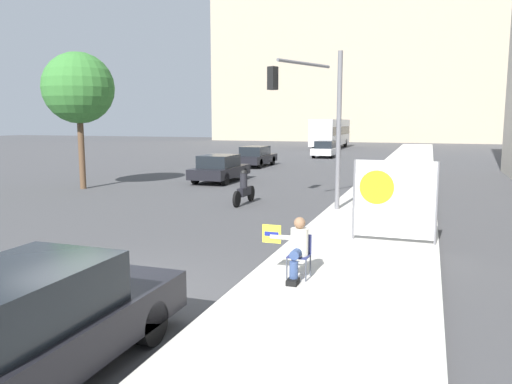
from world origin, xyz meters
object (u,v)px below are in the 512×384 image
at_px(parked_car_curbside, 21,330).
at_px(motorcycle_on_road, 244,190).
at_px(street_tree_near_curb, 78,88).
at_px(car_on_road_distant, 326,149).
at_px(traffic_light_pole, 311,104).
at_px(seated_protester, 297,247).
at_px(city_bus_on_road, 331,132).
at_px(protest_banner, 394,199).
at_px(car_on_road_nearest, 220,168).
at_px(car_on_road_midblock, 256,156).

bearing_deg(parked_car_curbside, motorcycle_on_road, 99.42).
distance_m(parked_car_curbside, street_tree_near_curb, 18.72).
xyz_separation_m(car_on_road_distant, street_tree_near_curb, (-6.69, -23.63, 3.87)).
relative_size(traffic_light_pole, motorcycle_on_road, 2.45).
xyz_separation_m(seated_protester, city_bus_on_road, (-8.39, 47.60, 1.11)).
height_order(parked_car_curbside, car_on_road_distant, parked_car_curbside).
xyz_separation_m(protest_banner, car_on_road_nearest, (-9.40, 10.99, -0.51)).
bearing_deg(city_bus_on_road, protest_banner, -77.32).
bearing_deg(traffic_light_pole, seated_protester, -78.57).
bearing_deg(street_tree_near_curb, parked_car_curbside, -53.93).
height_order(seated_protester, parked_car_curbside, parked_car_curbside).
xyz_separation_m(motorcycle_on_road, street_tree_near_curb, (-8.60, 1.60, 4.03)).
distance_m(car_on_road_distant, city_bus_on_road, 14.06).
relative_size(parked_car_curbside, street_tree_near_curb, 0.77).
distance_m(car_on_road_nearest, city_bus_on_road, 33.00).
bearing_deg(street_tree_near_curb, seated_protester, -38.21).
xyz_separation_m(car_on_road_midblock, street_tree_near_curb, (-3.85, -13.37, 3.88)).
distance_m(motorcycle_on_road, street_tree_near_curb, 9.63).
bearing_deg(parked_car_curbside, protest_banner, 66.63).
bearing_deg(car_on_road_nearest, car_on_road_midblock, 97.25).
bearing_deg(traffic_light_pole, parked_car_curbside, -91.81).
distance_m(city_bus_on_road, street_tree_near_curb, 37.83).
bearing_deg(street_tree_near_curb, traffic_light_pole, -9.36).
bearing_deg(street_tree_near_curb, city_bus_on_road, 83.18).
bearing_deg(motorcycle_on_road, city_bus_on_road, 96.01).
bearing_deg(traffic_light_pole, car_on_road_distant, 100.04).
distance_m(car_on_road_midblock, car_on_road_distant, 10.64).
bearing_deg(parked_car_curbside, city_bus_on_road, 96.88).
bearing_deg(parked_car_curbside, street_tree_near_curb, 126.07).
distance_m(city_bus_on_road, motorcycle_on_road, 39.30).
bearing_deg(motorcycle_on_road, car_on_road_midblock, 107.60).
height_order(protest_banner, city_bus_on_road, city_bus_on_road).
bearing_deg(car_on_road_midblock, protest_banner, -62.09).
height_order(seated_protester, car_on_road_distant, car_on_road_distant).
relative_size(seated_protester, traffic_light_pole, 0.22).
bearing_deg(seated_protester, protest_banner, 90.68).
xyz_separation_m(parked_car_curbside, car_on_road_midblock, (-6.94, 28.18, -0.03)).
distance_m(protest_banner, motorcycle_on_road, 7.61).
bearing_deg(car_on_road_nearest, traffic_light_pole, -45.53).
bearing_deg(city_bus_on_road, car_on_road_distant, -80.96).
relative_size(seated_protester, car_on_road_distant, 0.27).
xyz_separation_m(parked_car_curbside, street_tree_near_curb, (-10.79, 14.81, 3.85)).
height_order(traffic_light_pole, city_bus_on_road, traffic_light_pole).
bearing_deg(parked_car_curbside, car_on_road_midblock, 103.83).
relative_size(motorcycle_on_road, street_tree_near_curb, 0.35).
bearing_deg(traffic_light_pole, car_on_road_midblock, 115.78).
distance_m(car_on_road_midblock, motorcycle_on_road, 15.71).
distance_m(protest_banner, car_on_road_nearest, 14.47).
bearing_deg(protest_banner, motorcycle_on_road, 139.69).
bearing_deg(car_on_road_distant, car_on_road_midblock, -105.48).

